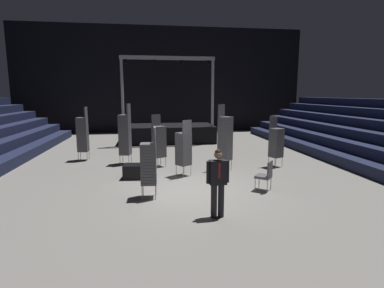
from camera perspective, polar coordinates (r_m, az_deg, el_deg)
ground_plane at (r=9.55m, az=-0.72°, el=-9.01°), size 22.00×30.00×0.10m
arena_end_wall at (r=24.03m, az=-5.54°, el=11.87°), size 22.00×0.30×8.00m
stage_riser at (r=19.00m, az=-4.62°, el=2.26°), size 5.66×3.00×5.05m
man_with_tie at (r=7.31m, az=4.87°, el=-6.64°), size 0.57×0.26×1.68m
chair_stack_front_left at (r=13.09m, az=-12.47°, el=1.80°), size 0.53×0.53×2.56m
chair_stack_front_right at (r=12.79m, az=15.52°, el=0.36°), size 0.58×0.58×2.05m
chair_stack_mid_left at (r=10.96m, az=-1.59°, el=-0.78°), size 0.61×0.61×2.05m
chair_stack_mid_right at (r=14.36m, az=-19.85°, el=1.78°), size 0.46×0.46×2.39m
chair_stack_mid_centre at (r=11.81m, az=6.24°, el=1.16°), size 0.62×0.62×2.56m
chair_stack_rear_left at (r=8.74m, az=-8.11°, el=-3.52°), size 0.47×0.47×2.05m
chair_stack_rear_right at (r=12.42m, az=-6.24°, el=0.58°), size 0.60×0.60×2.14m
equipment_road_case at (r=10.98m, az=-10.36°, el=-5.06°), size 0.96×0.69×0.50m
loose_chair_near_man at (r=9.62m, az=13.68°, el=-5.50°), size 0.62×0.62×0.95m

